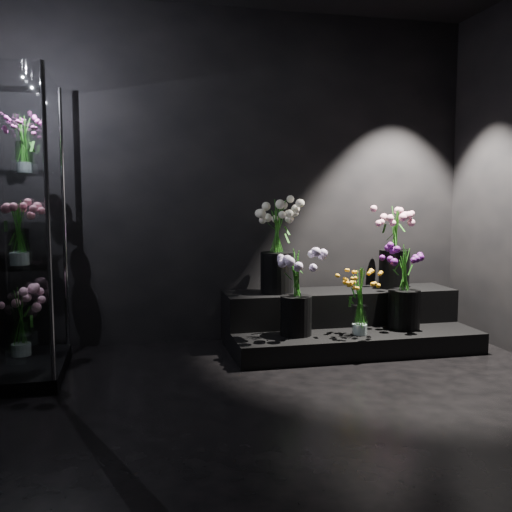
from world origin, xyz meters
name	(u,v)px	position (x,y,z in m)	size (l,w,h in m)	color
floor	(316,427)	(0.00, 0.00, 0.00)	(4.00, 4.00, 0.00)	black
wall_back	(243,178)	(0.00, 2.00, 1.40)	(4.00, 4.00, 0.00)	black
display_riser	(345,323)	(0.79, 1.60, 0.18)	(1.99, 0.88, 0.44)	black
display_case	(17,229)	(-1.70, 1.30, 1.02)	(0.56, 0.93, 2.05)	black
bouquet_orange_bells	(360,300)	(0.78, 1.26, 0.44)	(0.29, 0.29, 0.52)	white
bouquet_lilac	(296,286)	(0.29, 1.37, 0.55)	(0.44, 0.44, 0.67)	black
bouquet_purple	(405,283)	(1.22, 1.39, 0.54)	(0.41, 0.41, 0.68)	black
bouquet_cream_roses	(277,240)	(0.23, 1.73, 0.88)	(0.51, 0.51, 0.76)	black
bouquet_pink_roses	(395,241)	(1.30, 1.74, 0.85)	(0.41, 0.41, 0.71)	black
bouquet_case_pink	(18,231)	(-1.66, 1.10, 1.02)	(0.31, 0.31, 0.41)	white
bouquet_case_magenta	(24,144)	(-1.66, 1.43, 1.60)	(0.27, 0.27, 0.38)	white
bouquet_case_base_pink	(20,320)	(-1.74, 1.48, 0.35)	(0.33, 0.33, 0.49)	white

